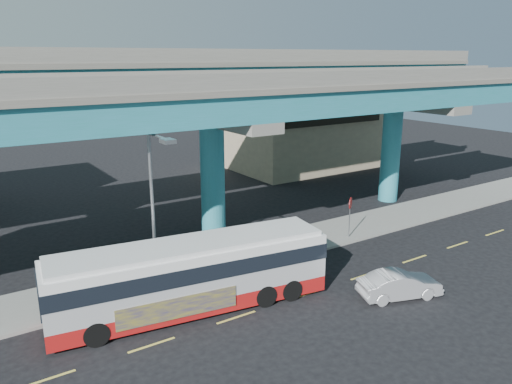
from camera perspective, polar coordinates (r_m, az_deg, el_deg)
ground at (r=25.22m, az=5.32°, el=-11.33°), size 120.00×120.00×0.00m
sidewalk at (r=29.26m, az=-1.48°, el=-7.21°), size 70.00×4.00×0.15m
lane_markings at (r=25.01m, az=5.76°, el=-11.57°), size 58.00×0.12×0.01m
viaduct at (r=30.23m, az=-5.30°, el=11.18°), size 52.00×12.40×11.70m
building_beige at (r=52.33m, az=5.07°, el=6.70°), size 14.00×10.23×7.00m
transit_bus at (r=23.00m, az=-7.38°, el=-9.19°), size 12.97×4.45×3.27m
sedan at (r=25.30m, az=16.09°, el=-10.15°), size 3.87×4.88×1.32m
street_lamp at (r=23.26m, az=-11.34°, el=0.11°), size 0.50×2.58×7.95m
stop_sign at (r=31.80m, az=10.72°, el=-1.83°), size 0.68×0.46×2.64m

